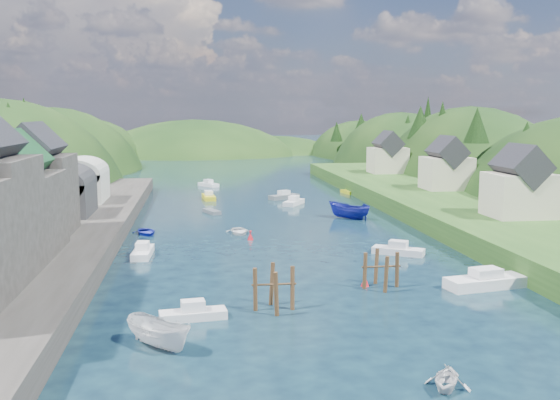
{
  "coord_description": "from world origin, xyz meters",
  "views": [
    {
      "loc": [
        -9.88,
        -44.66,
        14.31
      ],
      "look_at": [
        0.0,
        28.0,
        4.0
      ],
      "focal_mm": 40.0,
      "sensor_mm": 36.0,
      "label": 1
    }
  ],
  "objects": [
    {
      "name": "piling_cluster_far",
      "position": [
        5.05,
        3.57,
        1.23
      ],
      "size": [
        3.28,
        3.05,
        3.59
      ],
      "color": "#382314",
      "rests_on": "ground"
    },
    {
      "name": "channel_buoy_near",
      "position": [
        3.89,
        4.21,
        0.48
      ],
      "size": [
        0.7,
        0.7,
        1.1
      ],
      "color": "#B70E19",
      "rests_on": "ground"
    },
    {
      "name": "ground",
      "position": [
        0.0,
        50.0,
        0.0
      ],
      "size": [
        600.0,
        600.0,
        0.0
      ],
      "primitive_type": "plane",
      "color": "black",
      "rests_on": "ground"
    },
    {
      "name": "hill_trees",
      "position": [
        0.17,
        64.65,
        11.13
      ],
      "size": [
        90.85,
        150.46,
        12.7
      ],
      "color": "black",
      "rests_on": "ground"
    },
    {
      "name": "hillside_left",
      "position": [
        -45.0,
        75.0,
        -8.03
      ],
      "size": [
        44.0,
        245.56,
        52.0
      ],
      "color": "black",
      "rests_on": "ground"
    },
    {
      "name": "terrace_right",
      "position": [
        25.0,
        40.0,
        1.2
      ],
      "size": [
        16.0,
        120.0,
        2.4
      ],
      "primitive_type": "cube",
      "color": "#234719",
      "rests_on": "ground"
    },
    {
      "name": "hillside_right",
      "position": [
        45.0,
        75.0,
        -7.41
      ],
      "size": [
        36.0,
        245.56,
        48.0
      ],
      "color": "black",
      "rests_on": "ground"
    },
    {
      "name": "boat_sheds",
      "position": [
        -26.0,
        39.0,
        5.27
      ],
      "size": [
        7.0,
        21.0,
        7.5
      ],
      "color": "#2D2D30",
      "rests_on": "quay_left"
    },
    {
      "name": "channel_buoy_far",
      "position": [
        -3.87,
        24.45,
        0.48
      ],
      "size": [
        0.7,
        0.7,
        1.1
      ],
      "color": "#B70E19",
      "rests_on": "ground"
    },
    {
      "name": "far_hills",
      "position": [
        1.22,
        174.01,
        -10.8
      ],
      "size": [
        103.0,
        68.0,
        44.0
      ],
      "color": "black",
      "rests_on": "ground"
    },
    {
      "name": "right_bank_cottages",
      "position": [
        28.0,
        48.33,
        5.84
      ],
      "size": [
        9.0,
        59.24,
        8.41
      ],
      "color": "beige",
      "rests_on": "terrace_right"
    },
    {
      "name": "moored_boats",
      "position": [
        0.31,
        24.62,
        0.64
      ],
      "size": [
        35.84,
        96.65,
        2.4
      ],
      "color": "silver",
      "rests_on": "ground"
    },
    {
      "name": "piling_cluster_near",
      "position": [
        -4.4,
        -1.04,
        1.34
      ],
      "size": [
        3.28,
        3.05,
        3.81
      ],
      "color": "#382314",
      "rests_on": "ground"
    },
    {
      "name": "quay_left",
      "position": [
        -24.0,
        20.0,
        1.0
      ],
      "size": [
        12.0,
        110.0,
        2.0
      ],
      "primitive_type": "cube",
      "color": "#2D2B28",
      "rests_on": "ground"
    }
  ]
}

